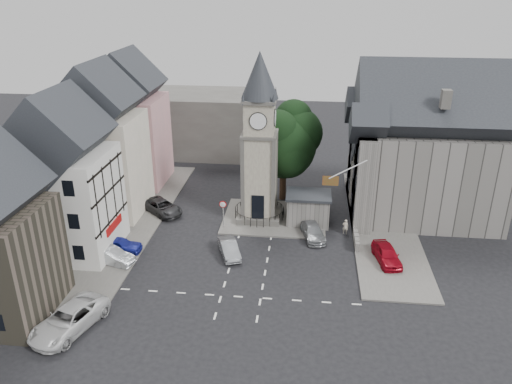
# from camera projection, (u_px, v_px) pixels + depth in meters

# --- Properties ---
(ground) EXTENTS (120.00, 120.00, 0.00)m
(ground) POSITION_uv_depth(u_px,v_px,m) (250.00, 259.00, 42.52)
(ground) COLOR black
(ground) RESTS_ON ground
(pavement_west) EXTENTS (6.00, 30.00, 0.14)m
(pavement_west) POSITION_uv_depth(u_px,v_px,m) (132.00, 220.00, 49.23)
(pavement_west) COLOR #595651
(pavement_west) RESTS_ON ground
(pavement_east) EXTENTS (6.00, 26.00, 0.14)m
(pavement_east) POSITION_uv_depth(u_px,v_px,m) (382.00, 223.00, 48.59)
(pavement_east) COLOR #595651
(pavement_east) RESTS_ON ground
(central_island) EXTENTS (10.00, 8.00, 0.16)m
(central_island) POSITION_uv_depth(u_px,v_px,m) (274.00, 218.00, 49.64)
(central_island) COLOR #595651
(central_island) RESTS_ON ground
(road_markings) EXTENTS (20.00, 8.00, 0.01)m
(road_markings) POSITION_uv_depth(u_px,v_px,m) (241.00, 297.00, 37.50)
(road_markings) COLOR silver
(road_markings) RESTS_ON ground
(clock_tower) EXTENTS (4.86, 4.86, 16.25)m
(clock_tower) POSITION_uv_depth(u_px,v_px,m) (260.00, 140.00, 46.60)
(clock_tower) COLOR #4C4944
(clock_tower) RESTS_ON ground
(stone_shelter) EXTENTS (4.30, 3.30, 3.08)m
(stone_shelter) POSITION_uv_depth(u_px,v_px,m) (308.00, 208.00, 48.27)
(stone_shelter) COLOR #65625D
(stone_shelter) RESTS_ON ground
(town_tree) EXTENTS (7.20, 7.20, 10.80)m
(town_tree) POSITION_uv_depth(u_px,v_px,m) (284.00, 137.00, 51.42)
(town_tree) COLOR black
(town_tree) RESTS_ON ground
(warning_sign_post) EXTENTS (0.70, 0.19, 2.85)m
(warning_sign_post) POSITION_uv_depth(u_px,v_px,m) (223.00, 209.00, 47.00)
(warning_sign_post) COLOR black
(warning_sign_post) RESTS_ON ground
(terrace_pink) EXTENTS (8.10, 7.60, 12.80)m
(terrace_pink) POSITION_uv_depth(u_px,v_px,m) (130.00, 127.00, 56.08)
(terrace_pink) COLOR pink
(terrace_pink) RESTS_ON ground
(terrace_cream) EXTENTS (8.10, 7.60, 12.80)m
(terrace_cream) POSITION_uv_depth(u_px,v_px,m) (102.00, 150.00, 48.78)
(terrace_cream) COLOR #F2E0CA
(terrace_cream) RESTS_ON ground
(terrace_tudor) EXTENTS (8.10, 7.60, 12.00)m
(terrace_tudor) POSITION_uv_depth(u_px,v_px,m) (65.00, 185.00, 41.64)
(terrace_tudor) COLOR silver
(terrace_tudor) RESTS_ON ground
(backdrop_west) EXTENTS (20.00, 10.00, 8.00)m
(backdrop_west) POSITION_uv_depth(u_px,v_px,m) (187.00, 122.00, 67.70)
(backdrop_west) COLOR #4C4944
(backdrop_west) RESTS_ON ground
(east_building) EXTENTS (14.40, 11.40, 12.60)m
(east_building) POSITION_uv_depth(u_px,v_px,m) (422.00, 154.00, 48.51)
(east_building) COLOR #65625D
(east_building) RESTS_ON ground
(east_boundary_wall) EXTENTS (0.40, 16.00, 0.90)m
(east_boundary_wall) POSITION_uv_depth(u_px,v_px,m) (352.00, 210.00, 50.55)
(east_boundary_wall) COLOR #65625D
(east_boundary_wall) RESTS_ON ground
(flagpole) EXTENTS (3.68, 0.10, 2.74)m
(flagpole) POSITION_uv_depth(u_px,v_px,m) (348.00, 170.00, 42.60)
(flagpole) COLOR white
(flagpole) RESTS_ON ground
(car_west_blue) EXTENTS (4.07, 1.65, 1.38)m
(car_west_blue) POSITION_uv_depth(u_px,v_px,m) (119.00, 245.00, 43.36)
(car_west_blue) COLOR navy
(car_west_blue) RESTS_ON ground
(car_west_silver) EXTENTS (4.38, 2.51, 1.37)m
(car_west_silver) POSITION_uv_depth(u_px,v_px,m) (111.00, 256.00, 41.70)
(car_west_silver) COLOR #9CA0A3
(car_west_silver) RESTS_ON ground
(car_west_grey) EXTENTS (5.27, 4.98, 1.38)m
(car_west_grey) POSITION_uv_depth(u_px,v_px,m) (162.00, 207.00, 50.55)
(car_west_grey) COLOR #27282A
(car_west_grey) RESTS_ON ground
(car_island_silver) EXTENTS (2.70, 4.16, 1.29)m
(car_island_silver) POSITION_uv_depth(u_px,v_px,m) (229.00, 248.00, 42.91)
(car_island_silver) COLOR gray
(car_island_silver) RESTS_ON ground
(car_island_east) EXTENTS (2.74, 4.61, 1.25)m
(car_island_east) POSITION_uv_depth(u_px,v_px,m) (313.00, 231.00, 45.85)
(car_island_east) COLOR gray
(car_island_east) RESTS_ON ground
(car_east_red) EXTENTS (2.49, 4.53, 1.46)m
(car_east_red) POSITION_uv_depth(u_px,v_px,m) (387.00, 254.00, 41.85)
(car_east_red) COLOR maroon
(car_east_red) RESTS_ON ground
(van_sw_white) EXTENTS (4.41, 6.44, 1.64)m
(van_sw_white) POSITION_uv_depth(u_px,v_px,m) (69.00, 320.00, 33.72)
(van_sw_white) COLOR silver
(van_sw_white) RESTS_ON ground
(pedestrian) EXTENTS (0.56, 0.39, 1.49)m
(pedestrian) POSITION_uv_depth(u_px,v_px,m) (345.00, 227.00, 46.43)
(pedestrian) COLOR beige
(pedestrian) RESTS_ON ground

